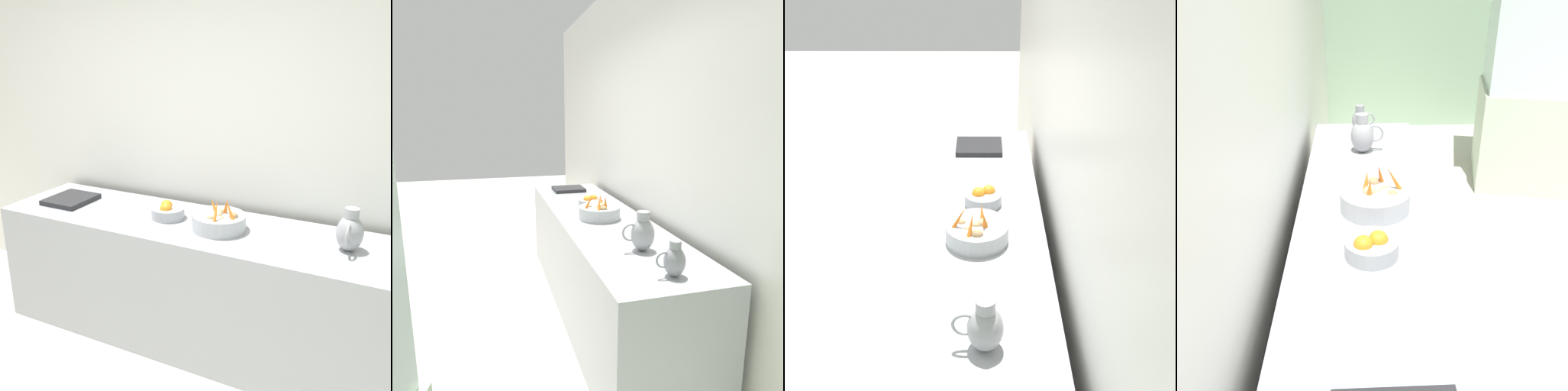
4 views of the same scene
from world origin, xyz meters
TOP-DOWN VIEW (x-y plane):
  - ground_plane at (0.00, 0.00)m, footprint 14.60×14.60m
  - tile_wall_left at (-1.95, 0.73)m, footprint 0.10×7.74m
  - prep_counter at (-1.48, 0.23)m, footprint 0.72×2.95m
  - vegetable_colander at (-1.46, 0.32)m, footprint 0.34×0.34m
  - orange_bowl at (-1.49, -0.07)m, footprint 0.22×0.22m
  - metal_pitcher_tall at (-1.50, 1.10)m, footprint 0.21×0.15m
  - metal_pitcher_short at (-1.51, 1.50)m, footprint 0.17×0.12m
  - counter_sink_basin at (-1.46, -0.89)m, footprint 0.34×0.30m

SIDE VIEW (x-z plane):
  - ground_plane at x=0.00m, z-range 0.00..0.00m
  - prep_counter at x=-1.48m, z-range 0.00..0.86m
  - counter_sink_basin at x=-1.46m, z-range 0.86..0.90m
  - orange_bowl at x=-1.49m, z-range 0.85..0.97m
  - vegetable_colander at x=-1.46m, z-range 0.81..1.03m
  - metal_pitcher_short at x=-1.51m, z-range 0.85..1.05m
  - metal_pitcher_tall at x=-1.50m, z-range 0.85..1.10m
  - tile_wall_left at x=-1.95m, z-range 0.00..3.00m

